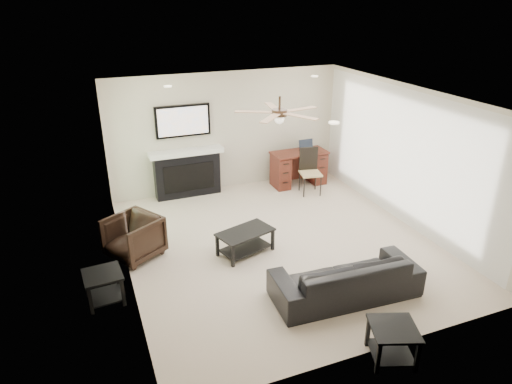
{
  "coord_description": "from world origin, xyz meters",
  "views": [
    {
      "loc": [
        -2.87,
        -6.18,
        3.92
      ],
      "look_at": [
        -0.43,
        -0.01,
        1.03
      ],
      "focal_mm": 32.0,
      "sensor_mm": 36.0,
      "label": 1
    }
  ],
  "objects_px": {
    "armchair": "(134,237)",
    "desk": "(299,168)",
    "coffee_table": "(245,242)",
    "fireplace_unit": "(186,152)",
    "sofa": "(346,277)"
  },
  "relations": [
    {
      "from": "armchair",
      "to": "coffee_table",
      "type": "height_order",
      "value": "armchair"
    },
    {
      "from": "fireplace_unit",
      "to": "sofa",
      "type": "bearing_deg",
      "value": -74.24
    },
    {
      "from": "fireplace_unit",
      "to": "desk",
      "type": "xyz_separation_m",
      "value": [
        2.43,
        -0.3,
        -0.57
      ]
    },
    {
      "from": "coffee_table",
      "to": "armchair",
      "type": "bearing_deg",
      "value": 144.45
    },
    {
      "from": "sofa",
      "to": "fireplace_unit",
      "type": "distance_m",
      "value": 4.47
    },
    {
      "from": "sofa",
      "to": "armchair",
      "type": "xyz_separation_m",
      "value": [
        -2.6,
        2.15,
        0.05
      ]
    },
    {
      "from": "armchair",
      "to": "desk",
      "type": "xyz_separation_m",
      "value": [
        3.83,
        1.8,
        0.03
      ]
    },
    {
      "from": "sofa",
      "to": "coffee_table",
      "type": "height_order",
      "value": "sofa"
    },
    {
      "from": "desk",
      "to": "fireplace_unit",
      "type": "bearing_deg",
      "value": 172.87
    },
    {
      "from": "armchair",
      "to": "fireplace_unit",
      "type": "distance_m",
      "value": 2.6
    },
    {
      "from": "coffee_table",
      "to": "fireplace_unit",
      "type": "height_order",
      "value": "fireplace_unit"
    },
    {
      "from": "armchair",
      "to": "desk",
      "type": "height_order",
      "value": "desk"
    },
    {
      "from": "fireplace_unit",
      "to": "desk",
      "type": "relative_size",
      "value": 1.57
    },
    {
      "from": "armchair",
      "to": "coffee_table",
      "type": "xyz_separation_m",
      "value": [
        1.7,
        -0.55,
        -0.15
      ]
    },
    {
      "from": "armchair",
      "to": "desk",
      "type": "relative_size",
      "value": 0.63
    }
  ]
}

